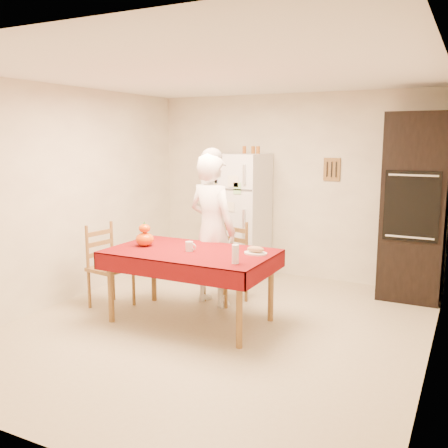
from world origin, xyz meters
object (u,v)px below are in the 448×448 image
Objects in this scene: chair_left at (107,263)px; wine_glass at (235,254)px; oven_cabinet at (414,207)px; seated_woman at (212,230)px; bread_plate at (256,253)px; coffee_mug at (189,246)px; dining_table at (191,257)px; chair_far at (229,259)px; pumpkin_lower at (145,239)px; refrigerator at (238,216)px.

chair_left is 5.40× the size of wine_glass.
seated_woman is at bearing -147.74° from oven_cabinet.
bread_plate is at bearing -126.68° from oven_cabinet.
coffee_mug is at bearing -135.54° from oven_cabinet.
seated_woman is at bearing 148.31° from bread_plate.
bread_plate reaches higher than dining_table.
pumpkin_lower is (-0.60, -0.83, 0.33)m from chair_far.
wine_glass reaches higher than pumpkin_lower.
chair_left is at bearing 178.59° from coffee_mug.
chair_left reaches higher than coffee_mug.
oven_cabinet is 1.29× the size of dining_table.
seated_woman is 9.90× the size of wine_glass.
coffee_mug is 0.42× the size of bread_plate.
oven_cabinet is 2.27m from chair_far.
oven_cabinet is at bearing 47.33° from chair_far.
chair_far is 0.55× the size of seated_woman.
wine_glass is at bearing -90.22° from chair_left.
pumpkin_lower is (-0.55, -0.03, 0.14)m from dining_table.
coffee_mug is at bearing -164.51° from bread_plate.
refrigerator is 2.02m from chair_left.
coffee_mug reaches higher than dining_table.
seated_woman is (0.26, -1.23, 0.02)m from refrigerator.
refrigerator is 1.79× the size of chair_left.
dining_table is 0.83m from chair_far.
oven_cabinet is 3.16m from pumpkin_lower.
refrigerator reaches higher than chair_left.
coffee_mug is (0.07, -0.64, -0.06)m from seated_woman.
chair_far reaches higher than bread_plate.
chair_far is at bearing 86.77° from dining_table.
pumpkin_lower is at bearing -171.44° from bread_plate.
coffee_mug is at bearing -0.01° from pumpkin_lower.
coffee_mug reaches higher than bread_plate.
oven_cabinet is 11.27× the size of pumpkin_lower.
dining_table is 1.79× the size of chair_left.
wine_glass is at bearing -11.69° from pumpkin_lower.
dining_table is 0.64m from seated_woman.
pumpkin_lower is at bearing -142.62° from oven_cabinet.
chair_far reaches higher than coffee_mug.
chair_left is 4.87× the size of pumpkin_lower.
refrigerator is 9.66× the size of wine_glass.
coffee_mug is at bearing 158.91° from wine_glass.
refrigerator is 1.88m from dining_table.
pumpkin_lower is at bearing 179.99° from coffee_mug.
chair_left is at bearing -174.99° from bread_plate.
refrigerator reaches higher than pumpkin_lower.
bread_plate is (0.99, -1.68, -0.08)m from refrigerator.
refrigerator is 1.26m from seated_woman.
coffee_mug is at bearing -82.73° from chair_left.
coffee_mug is at bearing -79.89° from refrigerator.
pumpkin_lower is at bearing -108.01° from chair_far.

